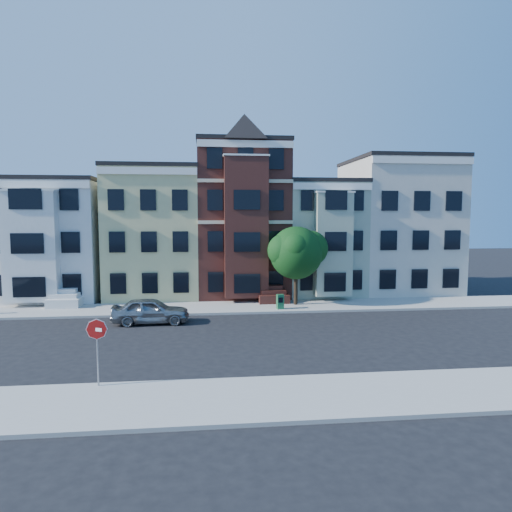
{
  "coord_description": "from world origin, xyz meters",
  "views": [
    {
      "loc": [
        -2.88,
        -23.44,
        6.54
      ],
      "look_at": [
        -0.09,
        2.24,
        4.2
      ],
      "focal_mm": 32.0,
      "sensor_mm": 36.0,
      "label": 1
    }
  ],
  "objects": [
    {
      "name": "stop_sign",
      "position": [
        -6.97,
        -6.3,
        1.59
      ],
      "size": [
        0.77,
        0.4,
        2.87
      ],
      "primitive_type": null,
      "rotation": [
        0.0,
        0.0,
        -0.39
      ],
      "color": "#A91210",
      "rests_on": "near_sidewalk"
    },
    {
      "name": "house_green",
      "position": [
        6.5,
        14.5,
        4.5
      ],
      "size": [
        6.0,
        9.0,
        9.0
      ],
      "primitive_type": "cube",
      "color": "#95A38C",
      "rests_on": "ground"
    },
    {
      "name": "house_white",
      "position": [
        -15.0,
        14.5,
        4.5
      ],
      "size": [
        8.0,
        9.0,
        9.0
      ],
      "primitive_type": "cube",
      "color": "silver",
      "rests_on": "ground"
    },
    {
      "name": "near_sidewalk",
      "position": [
        0.0,
        -8.0,
        0.07
      ],
      "size": [
        60.0,
        4.0,
        0.15
      ],
      "primitive_type": "cube",
      "color": "#9E9B93",
      "rests_on": "ground"
    },
    {
      "name": "house_yellow",
      "position": [
        -7.0,
        14.5,
        5.0
      ],
      "size": [
        7.0,
        9.0,
        10.0
      ],
      "primitive_type": "cube",
      "color": "#CAC17F",
      "rests_on": "ground"
    },
    {
      "name": "newspaper_box",
      "position": [
        2.07,
        6.81,
        0.65
      ],
      "size": [
        0.5,
        0.45,
        0.99
      ],
      "primitive_type": "cube",
      "rotation": [
        0.0,
        0.0,
        0.14
      ],
      "color": "#206338",
      "rests_on": "far_sidewalk"
    },
    {
      "name": "house_brown",
      "position": [
        0.0,
        14.5,
        6.0
      ],
      "size": [
        7.0,
        9.0,
        12.0
      ],
      "primitive_type": "cube",
      "color": "#401B14",
      "rests_on": "ground"
    },
    {
      "name": "parked_car",
      "position": [
        -6.28,
        4.13,
        0.78
      ],
      "size": [
        4.62,
        1.9,
        1.57
      ],
      "primitive_type": "imported",
      "rotation": [
        0.0,
        0.0,
        1.58
      ],
      "color": "gray",
      "rests_on": "ground"
    },
    {
      "name": "ground",
      "position": [
        0.0,
        0.0,
        0.0
      ],
      "size": [
        120.0,
        120.0,
        0.0
      ],
      "primitive_type": "plane",
      "color": "black"
    },
    {
      "name": "far_sidewalk",
      "position": [
        0.0,
        8.0,
        0.07
      ],
      "size": [
        60.0,
        4.0,
        0.15
      ],
      "primitive_type": "cube",
      "color": "#9E9B93",
      "rests_on": "ground"
    },
    {
      "name": "street_tree",
      "position": [
        3.42,
        8.22,
        3.59
      ],
      "size": [
        7.27,
        7.27,
        6.89
      ],
      "primitive_type": null,
      "rotation": [
        0.0,
        0.0,
        -0.27
      ],
      "color": "#124614",
      "rests_on": "far_sidewalk"
    },
    {
      "name": "house_cream",
      "position": [
        13.5,
        14.5,
        5.5
      ],
      "size": [
        8.0,
        9.0,
        11.0
      ],
      "primitive_type": "cube",
      "color": "beige",
      "rests_on": "ground"
    }
  ]
}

